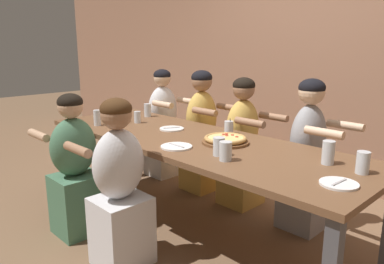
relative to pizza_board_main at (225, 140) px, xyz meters
The scene contains 23 objects.
ground_plane 0.83m from the pizza_board_main, 164.63° to the right, with size 18.00×18.00×0.00m, color brown.
restaurant_back_panel 1.88m from the pizza_board_main, 99.21° to the left, with size 10.00×0.06×3.20m, color #9E7056.
dining_table 0.30m from the pizza_board_main, 164.63° to the right, with size 2.79×0.91×0.75m.
pizza_board_main is the anchor object (origin of this frame).
skillet_bowl 1.33m from the pizza_board_main, behind, with size 0.35×0.24×0.13m.
empty_plate_a 0.37m from the pizza_board_main, 116.25° to the right, with size 0.22×0.22×0.02m.
empty_plate_b 0.61m from the pizza_board_main, behind, with size 0.21×0.21×0.02m.
empty_plate_c 0.97m from the pizza_board_main, 12.28° to the right, with size 0.20×0.20×0.02m.
cocktail_glass_blue 0.30m from the pizza_board_main, 125.57° to the left, with size 0.07×0.07×0.13m.
drinking_glass_a 1.24m from the pizza_board_main, 163.50° to the right, with size 0.06×0.06×0.14m.
drinking_glass_b 1.55m from the pizza_board_main, 163.77° to the right, with size 0.07×0.07×0.12m.
drinking_glass_c 1.03m from the pizza_board_main, behind, with size 0.06×0.06×0.11m.
drinking_glass_d 0.31m from the pizza_board_main, 56.87° to the right, with size 0.08×0.08×0.12m.
drinking_glass_e 0.96m from the pizza_board_main, ahead, with size 0.07×0.07×0.13m.
drinking_glass_f 0.75m from the pizza_board_main, ahead, with size 0.07×0.07×0.14m.
drinking_glass_g 1.22m from the pizza_board_main, 169.70° to the left, with size 0.07×0.07×0.13m.
drinking_glass_h 0.41m from the pizza_board_main, 49.03° to the right, with size 0.08×0.08×0.12m.
diner_far_center 0.72m from the pizza_board_main, 117.29° to the left, with size 0.51×0.40×1.17m.
diner_near_center 0.83m from the pizza_board_main, 108.95° to the right, with size 0.51×0.40×1.14m.
diner_far_midleft 1.04m from the pizza_board_main, 143.95° to the left, with size 0.51×0.40×1.21m.
diner_near_midleft 1.18m from the pizza_board_main, 139.23° to the right, with size 0.51×0.40×1.11m.
diner_far_left 1.56m from the pizza_board_main, 157.14° to the left, with size 0.51×0.40×1.19m.
diner_far_midright 0.72m from the pizza_board_main, 60.93° to the left, with size 0.51×0.40×1.21m.
Camera 1 is at (1.98, -1.93, 1.46)m, focal length 35.00 mm.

